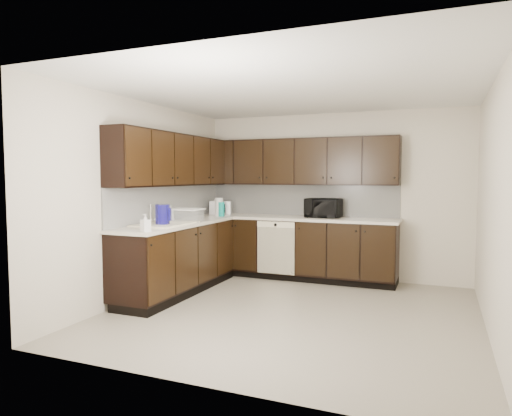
{
  "coord_description": "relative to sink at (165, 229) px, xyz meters",
  "views": [
    {
      "loc": [
        1.54,
        -4.87,
        1.55
      ],
      "look_at": [
        -0.69,
        0.6,
        1.14
      ],
      "focal_mm": 32.0,
      "sensor_mm": 36.0,
      "label": 1
    }
  ],
  "objects": [
    {
      "name": "sink",
      "position": [
        0.0,
        0.0,
        0.0
      ],
      "size": [
        0.54,
        0.82,
        0.42
      ],
      "color": "#EFE6C4",
      "rests_on": "countertop"
    },
    {
      "name": "dishwasher",
      "position": [
        0.98,
        1.42,
        -0.33
      ],
      "size": [
        0.58,
        0.04,
        0.78
      ],
      "color": "#EFE6C4",
      "rests_on": "lower_cabinets"
    },
    {
      "name": "ceiling",
      "position": [
        1.68,
        0.01,
        1.62
      ],
      "size": [
        4.0,
        4.0,
        0.0
      ],
      "primitive_type": "plane",
      "rotation": [
        3.14,
        0.0,
        0.0
      ],
      "color": "white",
      "rests_on": "wall_back"
    },
    {
      "name": "toaster_oven",
      "position": [
        -0.07,
        1.72,
        0.16
      ],
      "size": [
        0.4,
        0.34,
        0.21
      ],
      "primitive_type": "cube",
      "rotation": [
        0.0,
        0.0,
        0.31
      ],
      "color": "silver",
      "rests_on": "countertop"
    },
    {
      "name": "microwave",
      "position": [
        1.61,
        1.75,
        0.2
      ],
      "size": [
        0.52,
        0.37,
        0.28
      ],
      "primitive_type": "imported",
      "rotation": [
        0.0,
        0.0,
        -0.05
      ],
      "color": "black",
      "rests_on": "countertop"
    },
    {
      "name": "wall_front",
      "position": [
        1.68,
        -1.99,
        0.37
      ],
      "size": [
        4.0,
        0.02,
        2.5
      ],
      "primitive_type": "cube",
      "color": "beige",
      "rests_on": "floor"
    },
    {
      "name": "wall_right",
      "position": [
        3.68,
        0.01,
        0.37
      ],
      "size": [
        0.02,
        4.0,
        2.5
      ],
      "primitive_type": "cube",
      "color": "beige",
      "rests_on": "floor"
    },
    {
      "name": "lower_cabinets",
      "position": [
        0.67,
        1.12,
        -0.47
      ],
      "size": [
        3.0,
        2.8,
        0.9
      ],
      "color": "black",
      "rests_on": "floor"
    },
    {
      "name": "blue_pitcher",
      "position": [
        0.04,
        -0.11,
        0.19
      ],
      "size": [
        0.18,
        0.18,
        0.26
      ],
      "primitive_type": "cylinder",
      "rotation": [
        0.0,
        0.0,
        -0.01
      ],
      "color": "navy",
      "rests_on": "countertop"
    },
    {
      "name": "paper_towel_roll",
      "position": [
        0.08,
        1.36,
        0.2
      ],
      "size": [
        0.17,
        0.17,
        0.28
      ],
      "primitive_type": "cylinder",
      "rotation": [
        0.0,
        0.0,
        0.41
      ],
      "color": "silver",
      "rests_on": "countertop"
    },
    {
      "name": "wall_left",
      "position": [
        -0.32,
        0.01,
        0.37
      ],
      "size": [
        0.02,
        4.0,
        2.5
      ],
      "primitive_type": "cube",
      "color": "beige",
      "rests_on": "floor"
    },
    {
      "name": "wall_back",
      "position": [
        1.68,
        2.01,
        0.37
      ],
      "size": [
        4.0,
        0.02,
        2.5
      ],
      "primitive_type": "cube",
      "color": "beige",
      "rests_on": "floor"
    },
    {
      "name": "floor",
      "position": [
        1.68,
        0.01,
        -0.88
      ],
      "size": [
        4.0,
        4.0,
        0.0
      ],
      "primitive_type": "plane",
      "color": "gray",
      "rests_on": "ground"
    },
    {
      "name": "storage_bin",
      "position": [
        0.04,
        0.43,
        0.14
      ],
      "size": [
        0.5,
        0.42,
        0.17
      ],
      "primitive_type": "cube",
      "rotation": [
        0.0,
        0.0,
        0.26
      ],
      "color": "silver",
      "rests_on": "countertop"
    },
    {
      "name": "upper_cabinets",
      "position": [
        0.58,
        1.22,
        0.89
      ],
      "size": [
        3.0,
        2.8,
        0.7
      ],
      "color": "black",
      "rests_on": "wall_back"
    },
    {
      "name": "teal_tumbler",
      "position": [
        0.12,
        1.34,
        0.17
      ],
      "size": [
        0.11,
        0.11,
        0.22
      ],
      "primitive_type": "cylinder",
      "rotation": [
        0.0,
        0.0,
        -0.15
      ],
      "color": "#0C8E86",
      "rests_on": "countertop"
    },
    {
      "name": "soap_bottle_a",
      "position": [
        0.2,
        -0.68,
        0.16
      ],
      "size": [
        0.11,
        0.12,
        0.2
      ],
      "primitive_type": "imported",
      "rotation": [
        0.0,
        0.0,
        -0.37
      ],
      "color": "gray",
      "rests_on": "countertop"
    },
    {
      "name": "soap_bottle_b",
      "position": [
        -0.11,
        0.31,
        0.17
      ],
      "size": [
        0.1,
        0.1,
        0.22
      ],
      "primitive_type": "imported",
      "rotation": [
        0.0,
        0.0,
        0.22
      ],
      "color": "gray",
      "rests_on": "countertop"
    },
    {
      "name": "countertop",
      "position": [
        0.67,
        1.12,
        0.04
      ],
      "size": [
        3.03,
        2.83,
        0.04
      ],
      "color": "beige",
      "rests_on": "lower_cabinets"
    },
    {
      "name": "backsplash",
      "position": [
        0.46,
        1.33,
        0.3
      ],
      "size": [
        3.0,
        2.8,
        0.48
      ],
      "color": "beige",
      "rests_on": "countertop"
    }
  ]
}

